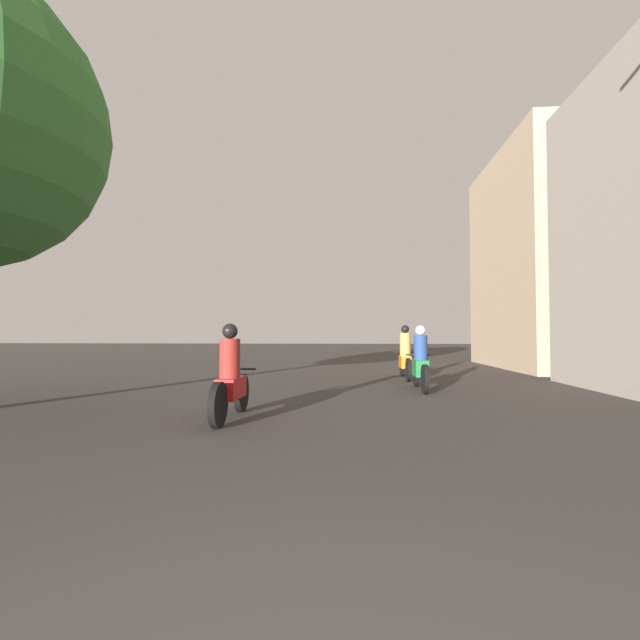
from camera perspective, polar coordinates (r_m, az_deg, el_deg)
name	(u,v)px	position (r m, az deg, el deg)	size (l,w,h in m)	color
motorcycle_red	(231,381)	(6.93, -11.83, -7.91)	(0.60, 1.95, 1.51)	black
motorcycle_green	(420,364)	(10.57, 13.24, -5.70)	(0.60, 2.00, 1.55)	black
motorcycle_orange	(405,357)	(13.12, 11.29, -4.89)	(0.60, 2.15, 1.61)	black
building_right_far	(547,260)	(19.57, 28.01, 7.05)	(4.02, 7.52, 8.62)	tan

